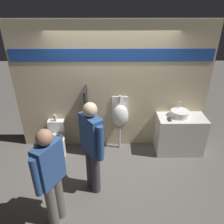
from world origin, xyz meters
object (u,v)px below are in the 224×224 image
Objects in this scene: urinal_near_counter at (120,115)px; sink_basin at (180,113)px; cell_phone at (169,120)px; person_with_lanyard at (51,175)px; toilet at (56,143)px; person_in_vest at (92,145)px.

sink_basin is at bearing -3.70° from urinal_near_counter.
cell_phone is at bearing -147.61° from sink_basin.
toilet is at bearing 41.35° from person_with_lanyard.
cell_phone is 0.08× the size of person_in_vest.
urinal_near_counter is at bearing 8.65° from toilet.
person_in_vest is (-1.73, -1.10, 0.02)m from sink_basin.
person_with_lanyard is (-0.51, -0.63, -0.03)m from person_in_vest.
toilet is at bearing 179.37° from cell_phone.
urinal_near_counter reaches higher than cell_phone.
person_with_lanyard is (-2.00, -1.58, 0.05)m from cell_phone.
person_with_lanyard reaches higher than urinal_near_counter.
person_in_vest reaches higher than person_with_lanyard.
person_with_lanyard reaches higher than toilet.
toilet is at bearing -171.35° from urinal_near_counter.
sink_basin is 2.68m from toilet.
sink_basin is at bearing -93.79° from person_in_vest.
person_with_lanyard is at bearing -142.29° from sink_basin.
urinal_near_counter is at bearing -0.52° from person_with_lanyard.
cell_phone is at bearing -13.43° from urinal_near_counter.
cell_phone is at bearing -0.63° from toilet.
person_in_vest is (-1.49, -0.95, 0.08)m from cell_phone.
person_with_lanyard is at bearing 104.58° from person_in_vest.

